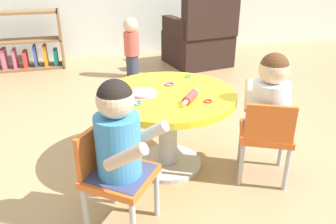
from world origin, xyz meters
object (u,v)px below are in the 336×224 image
object	(u,v)px
rolling_pin	(190,97)
craft_scissors	(133,103)
toddler_standing	(132,46)
seated_child_left	(118,134)
child_chair_right	(266,135)
bookshelf_low	(23,45)
seated_child_right	(270,97)
armchair_dark	(199,41)
craft_table	(168,113)
child_chair_left	(114,173)

from	to	relation	value
rolling_pin	craft_scissors	world-z (taller)	rolling_pin
toddler_standing	seated_child_left	bearing A→B (deg)	-100.91
child_chair_right	rolling_pin	world-z (taller)	rolling_pin
child_chair_right	toddler_standing	size ratio (longest dim) A/B	0.80
seated_child_left	bookshelf_low	bearing A→B (deg)	104.23
bookshelf_low	seated_child_right	bearing A→B (deg)	-59.28
rolling_pin	craft_scissors	size ratio (longest dim) A/B	1.38
child_chair_right	bookshelf_low	bearing A→B (deg)	120.14
bookshelf_low	armchair_dark	bearing A→B (deg)	-10.69
craft_table	seated_child_right	size ratio (longest dim) A/B	1.63
child_chair_left	rolling_pin	size ratio (longest dim) A/B	2.75
craft_table	child_chair_right	xyz separation A→B (m)	(0.52, -0.29, -0.08)
bookshelf_low	toddler_standing	size ratio (longest dim) A/B	1.38
bookshelf_low	craft_table	bearing A→B (deg)	-66.11
rolling_pin	armchair_dark	bearing A→B (deg)	68.39
craft_scissors	child_chair_left	bearing A→B (deg)	-115.78
child_chair_left	armchair_dark	size ratio (longest dim) A/B	0.63
child_chair_left	rolling_pin	distance (m)	0.61
toddler_standing	craft_table	bearing A→B (deg)	-92.76
rolling_pin	seated_child_right	bearing A→B (deg)	-11.85
craft_table	toddler_standing	size ratio (longest dim) A/B	1.24
seated_child_left	seated_child_right	world-z (taller)	same
bookshelf_low	rolling_pin	bearing A→B (deg)	-65.83
craft_table	bookshelf_low	size ratio (longest dim) A/B	0.90
child_chair_left	child_chair_right	distance (m)	0.93
bookshelf_low	craft_scissors	world-z (taller)	bookshelf_low
child_chair_left	seated_child_left	xyz separation A→B (m)	(0.03, -0.02, 0.23)
craft_table	craft_scissors	world-z (taller)	craft_scissors
toddler_standing	seated_child_right	bearing A→B (deg)	-78.15
rolling_pin	craft_scissors	bearing A→B (deg)	171.51
bookshelf_low	rolling_pin	xyz separation A→B (m)	(1.22, -2.71, 0.24)
craft_table	child_chair_right	world-z (taller)	child_chair_right
seated_child_right	armchair_dark	bearing A→B (deg)	79.08
armchair_dark	rolling_pin	bearing A→B (deg)	-111.61
craft_table	rolling_pin	bearing A→B (deg)	-61.51
rolling_pin	toddler_standing	bearing A→B (deg)	89.92
seated_child_left	toddler_standing	world-z (taller)	seated_child_left
craft_table	toddler_standing	distance (m)	1.88
toddler_standing	rolling_pin	distance (m)	2.05
craft_table	seated_child_right	bearing A→B (deg)	-25.44
craft_table	seated_child_right	distance (m)	0.61
craft_table	toddler_standing	world-z (taller)	toddler_standing
child_chair_left	armchair_dark	world-z (taller)	armchair_dark
child_chair_left	toddler_standing	world-z (taller)	toddler_standing
child_chair_left	toddler_standing	size ratio (longest dim) A/B	0.80
seated_child_left	bookshelf_low	xyz separation A→B (m)	(-0.77, 3.02, -0.24)
seated_child_right	bookshelf_low	bearing A→B (deg)	120.72
child_chair_left	seated_child_left	world-z (taller)	seated_child_left
seated_child_right	rolling_pin	xyz separation A→B (m)	(-0.45, 0.09, 0.01)
bookshelf_low	seated_child_left	bearing A→B (deg)	-75.77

